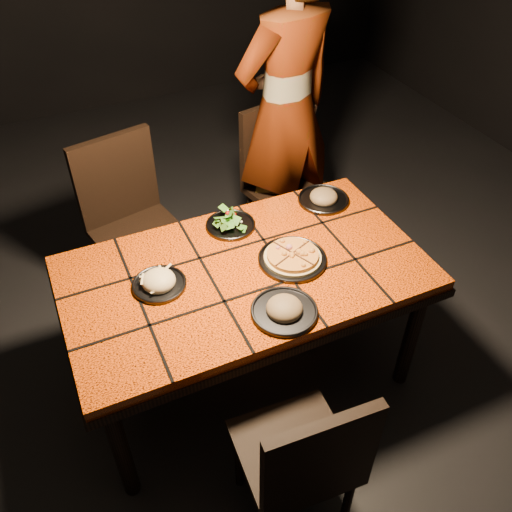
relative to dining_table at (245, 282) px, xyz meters
name	(u,v)px	position (x,y,z in m)	size (l,w,h in m)	color
room_shell	(242,112)	(0.00, 0.00, 0.83)	(6.04, 7.04, 3.08)	black
dining_table	(245,282)	(0.00, 0.00, 0.00)	(1.62, 0.92, 0.75)	#D94706
chair_near	(304,460)	(-0.12, -0.81, -0.14)	(0.44, 0.44, 0.92)	black
chair_far_left	(130,215)	(-0.33, 0.83, -0.09)	(0.54, 0.54, 1.01)	black
chair_far_right	(282,174)	(0.63, 0.89, -0.10)	(0.53, 0.53, 0.99)	black
diner	(286,112)	(0.66, 0.93, 0.28)	(0.70, 0.46, 1.91)	brown
plate_pizza	(293,258)	(0.22, -0.04, 0.10)	(0.34, 0.34, 0.04)	#323237
plate_pasta	(159,282)	(-0.38, 0.05, 0.10)	(0.23, 0.23, 0.08)	#323237
plate_salad	(230,222)	(0.06, 0.31, 0.10)	(0.24, 0.24, 0.07)	#323237
plate_mushroom_a	(284,309)	(0.04, -0.31, 0.10)	(0.28, 0.28, 0.09)	#323237
plate_mushroom_b	(324,197)	(0.58, 0.31, 0.10)	(0.26, 0.26, 0.09)	#323237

